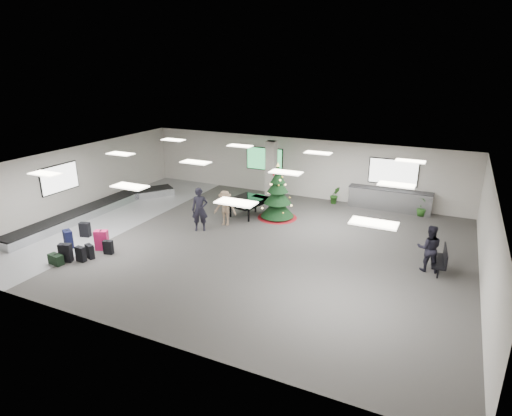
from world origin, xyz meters
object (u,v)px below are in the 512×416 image
at_px(grand_piano, 247,201).
at_px(traveler_b, 225,208).
at_px(baggage_carousel, 96,210).
at_px(traveler_bench, 429,248).
at_px(bench, 441,259).
at_px(traveler_a, 200,209).
at_px(potted_plant_right, 422,207).
at_px(service_counter, 389,200).
at_px(pink_suitcase, 102,240).
at_px(potted_plant_left, 335,195).
at_px(christmas_tree, 278,199).

relative_size(grand_piano, traveler_b, 1.25).
bearing_deg(baggage_carousel, traveler_bench, 2.08).
bearing_deg(bench, traveler_a, 175.95).
height_order(baggage_carousel, traveler_a, traveler_a).
bearing_deg(potted_plant_right, grand_piano, -154.56).
bearing_deg(traveler_bench, service_counter, -78.45).
distance_m(pink_suitcase, potted_plant_right, 14.63).
xyz_separation_m(grand_piano, potted_plant_left, (3.32, 3.67, -0.27)).
distance_m(traveler_bench, potted_plant_right, 6.04).
bearing_deg(bench, potted_plant_right, 95.61).
height_order(baggage_carousel, potted_plant_right, potted_plant_right).
xyz_separation_m(christmas_tree, grand_piano, (-1.42, -0.39, -0.19)).
bearing_deg(grand_piano, service_counter, 43.16).
relative_size(traveler_b, potted_plant_right, 1.77).
bearing_deg(christmas_tree, traveler_a, -129.83).
bearing_deg(bench, baggage_carousel, 176.74).
bearing_deg(potted_plant_left, baggage_carousel, -146.89).
height_order(traveler_b, traveler_bench, traveler_bench).
bearing_deg(christmas_tree, potted_plant_left, 59.96).
relative_size(traveler_a, potted_plant_right, 2.11).
xyz_separation_m(christmas_tree, potted_plant_left, (1.90, 3.28, -0.46)).
height_order(bench, potted_plant_left, potted_plant_left).
xyz_separation_m(baggage_carousel, traveler_b, (6.43, 1.41, 0.60)).
xyz_separation_m(pink_suitcase, grand_piano, (3.44, 5.96, 0.33)).
distance_m(traveler_bench, potted_plant_left, 7.86).
relative_size(baggage_carousel, christmas_tree, 3.60).
bearing_deg(service_counter, traveler_bench, -69.75).
bearing_deg(grand_piano, traveler_b, -92.11).
xyz_separation_m(christmas_tree, bench, (7.36, -2.67, -0.42)).
bearing_deg(pink_suitcase, potted_plant_left, 30.00).
height_order(bench, potted_plant_right, potted_plant_right).
relative_size(service_counter, traveler_a, 2.09).
height_order(baggage_carousel, pink_suitcase, pink_suitcase).
xyz_separation_m(baggage_carousel, traveler_bench, (15.12, 0.55, 0.64)).
distance_m(pink_suitcase, bench, 12.76).
bearing_deg(potted_plant_left, traveler_b, -125.35).
xyz_separation_m(service_counter, traveler_b, (-6.41, -5.32, 0.26)).
distance_m(bench, traveler_bench, 0.57).
relative_size(potted_plant_left, potted_plant_right, 1.00).
xyz_separation_m(potted_plant_left, potted_plant_right, (4.29, -0.05, -0.00)).
bearing_deg(christmas_tree, potted_plant_right, 27.55).
height_order(christmas_tree, potted_plant_left, christmas_tree).
height_order(baggage_carousel, service_counter, service_counter).
relative_size(service_counter, potted_plant_right, 4.42).
relative_size(service_counter, pink_suitcase, 4.92).
distance_m(baggage_carousel, traveler_b, 6.61).
bearing_deg(bench, traveler_b, 169.52).
height_order(service_counter, christmas_tree, christmas_tree).
bearing_deg(pink_suitcase, baggage_carousel, 112.66).
distance_m(christmas_tree, potted_plant_left, 3.81).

